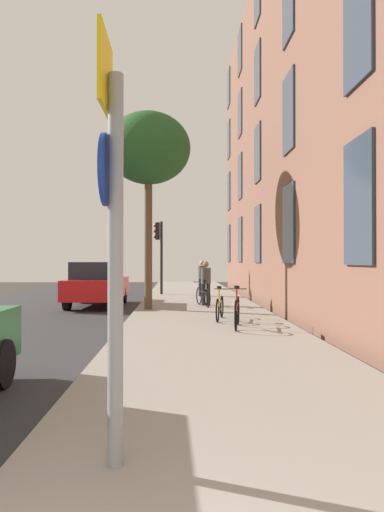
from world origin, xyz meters
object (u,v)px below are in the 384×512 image
bicycle_0 (237,311)px  pedestrian_1 (202,276)px  bicycle_1 (220,307)px  traffic_light (159,244)px  tree_near (148,150)px  pedestrian_0 (206,280)px  car_1 (97,284)px  sign_post (112,221)px  bicycle_2 (203,296)px

bicycle_0 → pedestrian_1: size_ratio=1.10×
bicycle_1 → traffic_light: bearing=101.5°
tree_near → bicycle_1: (2.05, -2.80, -4.79)m
pedestrian_0 → car_1: 4.01m
bicycle_0 → sign_post: bearing=-104.6°
sign_post → bicycle_2: size_ratio=2.07×
pedestrian_0 → bicycle_0: bearing=-86.0°
sign_post → tree_near: bearing=92.1°
traffic_light → car_1: 5.37m
pedestrian_1 → tree_near: bearing=-110.2°
sign_post → pedestrian_0: sign_post is taller
sign_post → bicycle_2: (1.40, 12.58, -1.52)m
tree_near → bicycle_1: bearing=-53.8°
sign_post → traffic_light: size_ratio=0.98×
bicycle_1 → car_1: 6.36m
pedestrian_0 → car_1: size_ratio=0.36×
traffic_light → tree_near: size_ratio=0.53×
sign_post → pedestrian_0: (1.51, 12.80, -1.00)m
sign_post → pedestrian_1: (1.61, 17.06, -0.98)m
sign_post → car_1: sign_post is taller
bicycle_0 → bicycle_2: 5.31m
sign_post → traffic_light: (-0.33, 18.37, 0.45)m
traffic_light → pedestrian_1: (1.93, -1.31, -1.43)m
bicycle_0 → pedestrian_0: size_ratio=1.13×
bicycle_2 → sign_post: bearing=-96.4°
pedestrian_1 → bicycle_0: bearing=-88.3°
pedestrian_1 → car_1: pedestrian_1 is taller
traffic_light → bicycle_1: 9.99m
pedestrian_1 → sign_post: bearing=-95.4°
pedestrian_0 → car_1: pedestrian_0 is taller
bicycle_0 → bicycle_1: bearing=100.3°
pedestrian_1 → traffic_light: bearing=145.9°
sign_post → bicycle_0: 7.68m
tree_near → car_1: size_ratio=1.48×
bicycle_0 → car_1: (-4.30, 6.39, 0.33)m
traffic_light → tree_near: 7.36m
sign_post → pedestrian_1: bearing=84.6°
traffic_light → pedestrian_1: traffic_light is taller
bicycle_1 → car_1: car_1 is taller
car_1 → bicycle_1: bearing=-50.6°
bicycle_1 → bicycle_2: 3.82m
pedestrian_0 → pedestrian_1: 4.27m
bicycle_0 → traffic_light: bearing=101.3°
tree_near → pedestrian_1: (2.03, 5.50, -4.25)m
bicycle_1 → pedestrian_0: size_ratio=1.05×
bicycle_2 → car_1: (-3.81, 1.10, 0.37)m
bicycle_1 → car_1: size_ratio=0.38×
bicycle_2 → pedestrian_0: 0.57m
bicycle_2 → pedestrian_1: bearing=87.4°
sign_post → tree_near: 12.03m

